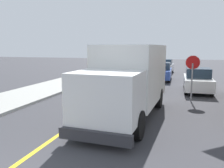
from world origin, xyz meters
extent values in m
cube|color=gold|center=(0.00, 10.00, 0.00)|extent=(0.16, 56.00, 0.01)
cube|color=silver|center=(1.91, 8.09, 1.90)|extent=(2.65, 5.12, 2.60)
cube|color=white|center=(1.74, 4.59, 1.45)|extent=(2.38, 2.11, 1.70)
cube|color=#1E2D3D|center=(1.69, 3.69, 1.82)|extent=(2.04, 0.18, 0.75)
cube|color=#2D2D33|center=(1.68, 3.51, 0.42)|extent=(2.41, 0.32, 0.36)
cylinder|color=black|center=(2.80, 4.74, 0.50)|extent=(0.35, 1.01, 1.00)
cylinder|color=black|center=(0.70, 4.85, 0.50)|extent=(0.35, 1.01, 1.00)
cylinder|color=black|center=(3.03, 9.28, 0.50)|extent=(0.35, 1.01, 1.00)
cylinder|color=black|center=(0.93, 9.39, 0.50)|extent=(0.35, 1.01, 1.00)
cube|color=silver|center=(1.64, 13.70, 0.65)|extent=(1.80, 4.40, 0.76)
cube|color=#1E2D3D|center=(1.64, 13.85, 1.35)|extent=(1.58, 1.80, 0.64)
cylinder|color=black|center=(2.43, 12.29, 0.32)|extent=(0.22, 0.64, 0.64)
cylinder|color=black|center=(0.85, 12.29, 0.32)|extent=(0.22, 0.64, 0.64)
cylinder|color=black|center=(2.43, 15.10, 0.32)|extent=(0.22, 0.64, 0.64)
cylinder|color=black|center=(0.85, 15.10, 0.32)|extent=(0.22, 0.64, 0.64)
cube|color=#2D4793|center=(2.24, 19.72, 0.65)|extent=(1.88, 4.43, 0.76)
cube|color=#1E2D3D|center=(2.23, 19.87, 1.35)|extent=(1.62, 1.83, 0.64)
cylinder|color=black|center=(3.05, 18.32, 0.32)|extent=(0.23, 0.64, 0.64)
cylinder|color=black|center=(1.47, 18.30, 0.32)|extent=(0.23, 0.64, 0.64)
cylinder|color=black|center=(3.00, 21.14, 0.32)|extent=(0.23, 0.64, 0.64)
cylinder|color=black|center=(1.42, 21.11, 0.32)|extent=(0.23, 0.64, 0.64)
cube|color=#B7B7BC|center=(2.10, 26.01, 0.65)|extent=(1.95, 4.46, 0.76)
cube|color=#1E2D3D|center=(2.11, 26.16, 1.35)|extent=(1.64, 1.85, 0.64)
cylinder|color=black|center=(2.84, 24.58, 0.32)|extent=(0.24, 0.65, 0.64)
cylinder|color=black|center=(1.26, 24.63, 0.32)|extent=(0.24, 0.65, 0.64)
cylinder|color=black|center=(2.94, 27.39, 0.32)|extent=(0.24, 0.65, 0.64)
cylinder|color=black|center=(1.36, 27.44, 0.32)|extent=(0.24, 0.65, 0.64)
cube|color=silver|center=(5.20, 14.59, 0.65)|extent=(1.89, 4.43, 0.76)
cube|color=#1E2D3D|center=(5.20, 14.44, 1.35)|extent=(1.62, 1.83, 0.64)
cylinder|color=black|center=(4.38, 15.98, 0.32)|extent=(0.23, 0.64, 0.64)
cylinder|color=black|center=(5.96, 16.01, 0.32)|extent=(0.23, 0.64, 0.64)
cylinder|color=black|center=(4.44, 13.17, 0.32)|extent=(0.23, 0.64, 0.64)
cylinder|color=black|center=(6.02, 13.20, 0.32)|extent=(0.23, 0.64, 0.64)
cylinder|color=gray|center=(4.69, 11.19, 1.10)|extent=(0.08, 0.08, 2.20)
cylinder|color=red|center=(4.69, 11.22, 2.25)|extent=(0.76, 0.03, 0.76)
cylinder|color=white|center=(4.69, 11.24, 2.25)|extent=(0.80, 0.02, 0.80)
camera|label=1|loc=(4.15, -2.88, 3.11)|focal=37.87mm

